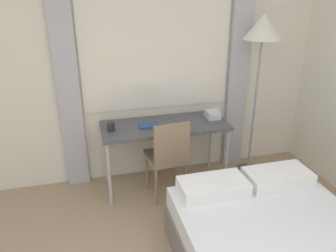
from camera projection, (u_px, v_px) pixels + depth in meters
The scene contains 7 objects.
wall_back_with_window at pixel (134, 65), 3.62m from camera, with size 5.40×0.13×2.70m.
desk at pixel (165, 129), 3.62m from camera, with size 1.39×0.57×0.77m.
desk_chair at pixel (168, 154), 3.45m from camera, with size 0.44×0.44×0.92m.
standing_lamp at pixel (262, 37), 3.51m from camera, with size 0.42×0.42×1.91m.
telephone at pixel (212, 114), 3.75m from camera, with size 0.17×0.18×0.10m.
book at pixel (149, 125), 3.53m from camera, with size 0.22×0.16×0.02m.
mug at pixel (111, 127), 3.42m from camera, with size 0.08×0.08×0.09m.
Camera 1 is at (-0.51, -0.81, 2.16)m, focal length 35.00 mm.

